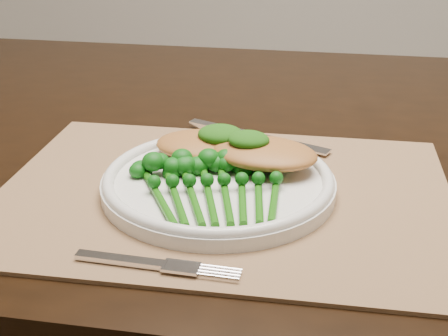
% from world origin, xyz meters
% --- Properties ---
extents(placemat, '(0.52, 0.40, 0.00)m').
position_xyz_m(placemat, '(0.02, -0.33, 0.75)').
color(placemat, olive).
rests_on(placemat, dining_table).
extents(dinner_plate, '(0.26, 0.26, 0.02)m').
position_xyz_m(dinner_plate, '(0.01, -0.33, 0.77)').
color(dinner_plate, silver).
rests_on(dinner_plate, placemat).
extents(knife, '(0.20, 0.09, 0.01)m').
position_xyz_m(knife, '(0.01, -0.16, 0.76)').
color(knife, silver).
rests_on(knife, placemat).
extents(fork, '(0.16, 0.02, 0.00)m').
position_xyz_m(fork, '(0.00, -0.49, 0.76)').
color(fork, silver).
rests_on(fork, placemat).
extents(chicken_fillet_left, '(0.13, 0.09, 0.02)m').
position_xyz_m(chicken_fillet_left, '(-0.01, -0.27, 0.78)').
color(chicken_fillet_left, '#B07033').
rests_on(chicken_fillet_left, dinner_plate).
extents(chicken_fillet_right, '(0.14, 0.10, 0.02)m').
position_xyz_m(chicken_fillet_right, '(0.06, -0.29, 0.79)').
color(chicken_fillet_right, '#B07033').
rests_on(chicken_fillet_right, dinner_plate).
extents(pesto_dollop_left, '(0.06, 0.05, 0.02)m').
position_xyz_m(pesto_dollop_left, '(0.00, -0.27, 0.80)').
color(pesto_dollop_left, '#114109').
rests_on(pesto_dollop_left, chicken_fillet_left).
extents(pesto_dollop_right, '(0.05, 0.04, 0.02)m').
position_xyz_m(pesto_dollop_right, '(0.04, -0.29, 0.80)').
color(pesto_dollop_right, '#114109').
rests_on(pesto_dollop_right, chicken_fillet_right).
extents(broccolini_bundle, '(0.18, 0.20, 0.04)m').
position_xyz_m(broccolini_bundle, '(0.02, -0.38, 0.77)').
color(broccolini_bundle, '#17590B').
rests_on(broccolini_bundle, dinner_plate).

